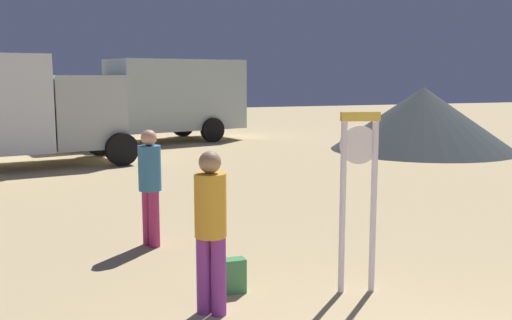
% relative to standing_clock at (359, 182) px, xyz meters
% --- Properties ---
extents(standing_clock, '(0.44, 0.19, 2.06)m').
position_rel_standing_clock_xyz_m(standing_clock, '(0.00, 0.00, 0.00)').
color(standing_clock, white).
rests_on(standing_clock, ground_plane).
extents(person_near_clock, '(0.33, 0.33, 1.71)m').
position_rel_standing_clock_xyz_m(person_near_clock, '(-1.73, -0.06, -0.32)').
color(person_near_clock, '#84338E').
rests_on(person_near_clock, ground_plane).
extents(backpack, '(0.31, 0.21, 0.39)m').
position_rel_standing_clock_xyz_m(backpack, '(-1.35, 0.45, -1.09)').
color(backpack, '#3F884A').
rests_on(backpack, ground_plane).
extents(person_distant, '(0.32, 0.32, 1.70)m').
position_rel_standing_clock_xyz_m(person_distant, '(-1.91, 2.60, -0.33)').
color(person_distant, '#B52F65').
rests_on(person_distant, ground_plane).
extents(box_truck_far, '(7.40, 4.22, 3.04)m').
position_rel_standing_clock_xyz_m(box_truck_far, '(0.60, 15.94, 0.36)').
color(box_truck_far, silver).
rests_on(box_truck_far, ground_plane).
extents(dome_tent, '(6.02, 6.02, 2.08)m').
position_rel_standing_clock_xyz_m(dome_tent, '(8.40, 10.57, -0.24)').
color(dome_tent, '#2C3434').
rests_on(dome_tent, ground_plane).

